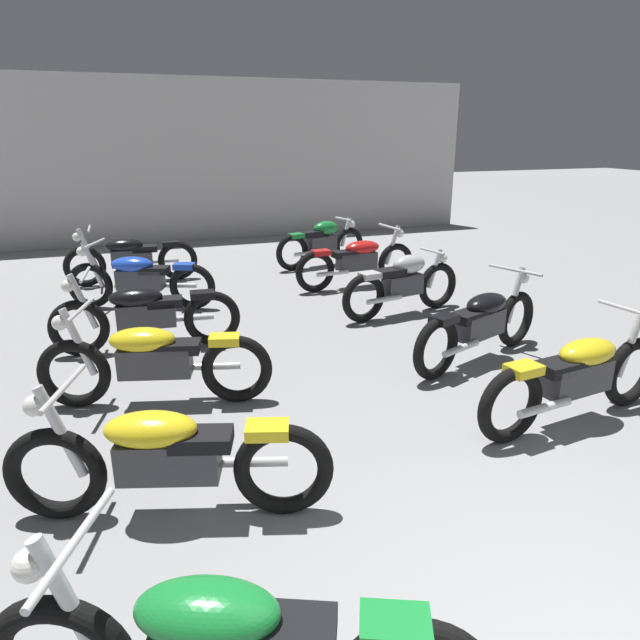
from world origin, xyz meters
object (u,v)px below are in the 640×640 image
motorcycle_right_row_1 (578,375)px  motorcycle_right_row_3 (403,283)px  motorcycle_left_row_2 (154,360)px  motorcycle_left_row_4 (139,278)px  motorcycle_left_row_1 (167,456)px  motorcycle_left_row_5 (131,257)px  motorcycle_right_row_2 (481,323)px  motorcycle_left_row_3 (145,314)px  motorcycle_right_row_4 (358,260)px  motorcycle_right_row_5 (322,242)px

motorcycle_right_row_1 → motorcycle_right_row_3: motorcycle_right_row_1 is taller
motorcycle_left_row_2 → motorcycle_left_row_4: size_ratio=1.03×
motorcycle_left_row_2 → motorcycle_right_row_3: 3.87m
motorcycle_left_row_1 → motorcycle_left_row_5: same height
motorcycle_left_row_5 → motorcycle_right_row_2: same height
motorcycle_left_row_3 → motorcycle_right_row_2: size_ratio=1.05×
motorcycle_left_row_1 → motorcycle_right_row_3: motorcycle_left_row_1 is taller
motorcycle_right_row_3 → motorcycle_right_row_4: 1.59m
motorcycle_left_row_1 → motorcycle_right_row_5: motorcycle_left_row_1 is taller
motorcycle_left_row_3 → motorcycle_right_row_1: size_ratio=1.00×
motorcycle_left_row_4 → motorcycle_right_row_4: bearing=0.4°
motorcycle_left_row_5 → motorcycle_right_row_5: size_ratio=1.12×
motorcycle_left_row_3 → motorcycle_left_row_5: (-0.02, 3.32, 0.00)m
motorcycle_right_row_3 → motorcycle_right_row_1: bearing=-90.6°
motorcycle_right_row_3 → motorcycle_right_row_5: 3.24m
motorcycle_left_row_4 → motorcycle_right_row_2: bearing=-44.3°
motorcycle_left_row_4 → motorcycle_right_row_1: 5.93m
motorcycle_left_row_4 → motorcycle_right_row_5: (3.41, 1.67, 0.01)m
motorcycle_left_row_2 → motorcycle_right_row_4: bearing=43.2°
motorcycle_left_row_4 → motorcycle_left_row_5: 1.56m
motorcycle_left_row_1 → motorcycle_left_row_3: size_ratio=0.97×
motorcycle_left_row_3 → motorcycle_right_row_2: same height
motorcycle_left_row_1 → motorcycle_left_row_3: 3.22m
motorcycle_left_row_3 → motorcycle_right_row_2: bearing=-24.8°
motorcycle_left_row_3 → motorcycle_right_row_3: (3.47, 0.20, 0.01)m
motorcycle_left_row_4 → motorcycle_right_row_2: same height
motorcycle_left_row_5 → motorcycle_right_row_3: (3.48, -3.12, 0.01)m
motorcycle_right_row_1 → motorcycle_left_row_3: bearing=137.8°
motorcycle_right_row_4 → motorcycle_right_row_2: bearing=-89.8°
motorcycle_right_row_1 → motorcycle_left_row_2: bearing=154.8°
motorcycle_right_row_1 → motorcycle_right_row_3: (0.04, 3.30, 0.01)m
motorcycle_right_row_4 → motorcycle_right_row_3: bearing=-90.0°
motorcycle_left_row_4 → motorcycle_right_row_2: size_ratio=0.99×
motorcycle_right_row_1 → motorcycle_left_row_5: bearing=118.2°
motorcycle_right_row_1 → motorcycle_right_row_5: size_ratio=1.12×
motorcycle_left_row_4 → motorcycle_right_row_1: same height
motorcycle_left_row_1 → motorcycle_left_row_2: (0.05, 1.74, 0.00)m
motorcycle_left_row_4 → motorcycle_right_row_2: 4.82m
motorcycle_left_row_3 → motorcycle_left_row_4: 1.76m
motorcycle_right_row_3 → motorcycle_left_row_4: bearing=155.5°
motorcycle_left_row_3 → motorcycle_right_row_5: size_ratio=1.12×
motorcycle_right_row_5 → motorcycle_left_row_2: bearing=-125.2°
motorcycle_right_row_2 → motorcycle_right_row_5: 5.04m
motorcycle_left_row_3 → motorcycle_left_row_5: bearing=90.3°
motorcycle_left_row_3 → motorcycle_left_row_2: bearing=-90.8°
motorcycle_right_row_5 → motorcycle_right_row_1: bearing=-90.1°
motorcycle_left_row_2 → motorcycle_right_row_2: bearing=-2.0°
motorcycle_left_row_1 → motorcycle_right_row_2: 3.90m
motorcycle_left_row_4 → motorcycle_right_row_1: bearing=-55.1°
motorcycle_left_row_2 → motorcycle_left_row_3: (0.02, 1.49, 0.00)m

